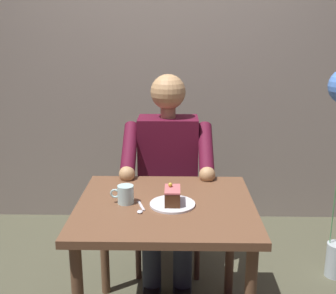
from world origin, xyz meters
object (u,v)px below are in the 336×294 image
dining_table (166,222)px  dessert_spoon (140,209)px  cake_slice (172,196)px  seated_person (168,175)px  coffee_cup (125,194)px  chair (168,188)px

dining_table → dessert_spoon: bearing=34.4°
cake_slice → dessert_spoon: size_ratio=0.89×
seated_person → dessert_spoon: 0.65m
seated_person → coffee_cup: bearing=71.1°
coffee_cup → dessert_spoon: 0.12m
cake_slice → dessert_spoon: bearing=21.1°
chair → dessert_spoon: (0.11, 0.81, 0.21)m
dessert_spoon → seated_person: bearing=-100.1°
dining_table → cake_slice: size_ratio=6.66×
dining_table → seated_person: bearing=-90.0°
chair → coffee_cup: 0.79m
dining_table → dessert_spoon: (0.11, 0.08, 0.10)m
seated_person → dining_table: bearing=90.0°
dining_table → chair: (0.00, -0.73, -0.11)m
coffee_cup → dessert_spoon: (-0.08, 0.08, -0.04)m
dining_table → dessert_spoon: dessert_spoon is taller
coffee_cup → dessert_spoon: size_ratio=0.79×
dining_table → coffee_cup: (0.19, -0.00, 0.14)m
dining_table → seated_person: size_ratio=0.67×
chair → dessert_spoon: size_ratio=6.37×
cake_slice → coffee_cup: (0.22, -0.02, -0.00)m
seated_person → coffee_cup: seated_person is taller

